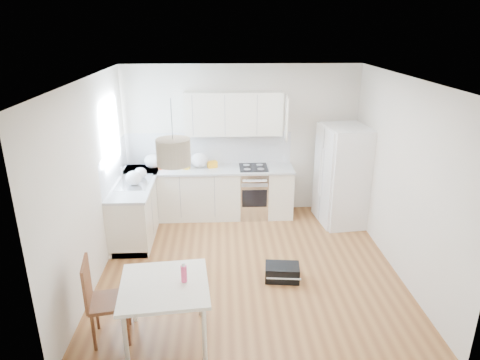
% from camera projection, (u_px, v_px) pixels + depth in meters
% --- Properties ---
extents(floor, '(4.20, 4.20, 0.00)m').
position_uv_depth(floor, '(249.00, 266.00, 6.26)').
color(floor, brown).
rests_on(floor, ground).
extents(ceiling, '(4.20, 4.20, 0.00)m').
position_uv_depth(ceiling, '(250.00, 79.00, 5.33)').
color(ceiling, white).
rests_on(ceiling, wall_back).
extents(wall_back, '(4.20, 0.00, 4.20)m').
position_uv_depth(wall_back, '(242.00, 140.00, 7.76)').
color(wall_back, silver).
rests_on(wall_back, floor).
extents(wall_left, '(0.00, 4.20, 4.20)m').
position_uv_depth(wall_left, '(92.00, 183.00, 5.70)').
color(wall_left, silver).
rests_on(wall_left, floor).
extents(wall_right, '(0.00, 4.20, 4.20)m').
position_uv_depth(wall_right, '(401.00, 178.00, 5.89)').
color(wall_right, silver).
rests_on(wall_right, floor).
extents(window_glassblock, '(0.02, 1.00, 1.00)m').
position_uv_depth(window_glassblock, '(111.00, 133.00, 6.64)').
color(window_glassblock, '#BFE0F9').
rests_on(window_glassblock, wall_left).
extents(cabinets_back, '(3.00, 0.60, 0.88)m').
position_uv_depth(cabinets_back, '(209.00, 193.00, 7.77)').
color(cabinets_back, white).
rests_on(cabinets_back, floor).
extents(cabinets_left, '(0.60, 1.80, 0.88)m').
position_uv_depth(cabinets_left, '(137.00, 208.00, 7.16)').
color(cabinets_left, white).
rests_on(cabinets_left, floor).
extents(counter_back, '(3.02, 0.64, 0.04)m').
position_uv_depth(counter_back, '(209.00, 169.00, 7.61)').
color(counter_back, '#B0B2B5').
rests_on(counter_back, cabinets_back).
extents(counter_left, '(0.64, 1.82, 0.04)m').
position_uv_depth(counter_left, '(135.00, 182.00, 7.00)').
color(counter_left, '#B0B2B5').
rests_on(counter_left, cabinets_left).
extents(backsplash_back, '(3.00, 0.01, 0.58)m').
position_uv_depth(backsplash_back, '(209.00, 148.00, 7.78)').
color(backsplash_back, white).
rests_on(backsplash_back, wall_back).
extents(backsplash_left, '(0.01, 1.80, 0.58)m').
position_uv_depth(backsplash_left, '(115.00, 165.00, 6.88)').
color(backsplash_left, white).
rests_on(backsplash_left, wall_left).
extents(upper_cabinets, '(1.70, 0.32, 0.75)m').
position_uv_depth(upper_cabinets, '(233.00, 113.00, 7.43)').
color(upper_cabinets, white).
rests_on(upper_cabinets, wall_back).
extents(range_oven, '(0.50, 0.61, 0.88)m').
position_uv_depth(range_oven, '(253.00, 193.00, 7.81)').
color(range_oven, silver).
rests_on(range_oven, floor).
extents(sink, '(0.50, 0.80, 0.16)m').
position_uv_depth(sink, '(134.00, 182.00, 6.95)').
color(sink, silver).
rests_on(sink, counter_left).
extents(refrigerator, '(0.93, 0.96, 1.74)m').
position_uv_depth(refrigerator, '(344.00, 176.00, 7.40)').
color(refrigerator, white).
rests_on(refrigerator, floor).
extents(dining_table, '(1.02, 1.02, 0.74)m').
position_uv_depth(dining_table, '(165.00, 290.00, 4.58)').
color(dining_table, beige).
rests_on(dining_table, floor).
extents(dining_chair, '(0.48, 0.48, 1.00)m').
position_uv_depth(dining_chair, '(109.00, 300.00, 4.69)').
color(dining_chair, '#512818').
rests_on(dining_chair, floor).
extents(drink_bottle, '(0.09, 0.09, 0.23)m').
position_uv_depth(drink_bottle, '(184.00, 272.00, 4.56)').
color(drink_bottle, '#E33F70').
rests_on(drink_bottle, dining_table).
extents(gym_bag, '(0.50, 0.35, 0.22)m').
position_uv_depth(gym_bag, '(282.00, 272.00, 5.91)').
color(gym_bag, black).
rests_on(gym_bag, floor).
extents(pendant_lamp, '(0.42, 0.42, 0.26)m').
position_uv_depth(pendant_lamp, '(173.00, 152.00, 4.12)').
color(pendant_lamp, '#BBA78F').
rests_on(pendant_lamp, ceiling).
extents(grocery_bag_a, '(0.29, 0.24, 0.26)m').
position_uv_depth(grocery_bag_a, '(152.00, 161.00, 7.58)').
color(grocery_bag_a, silver).
rests_on(grocery_bag_a, counter_back).
extents(grocery_bag_b, '(0.23, 0.19, 0.21)m').
position_uv_depth(grocery_bag_b, '(174.00, 163.00, 7.57)').
color(grocery_bag_b, silver).
rests_on(grocery_bag_b, counter_back).
extents(grocery_bag_c, '(0.30, 0.26, 0.27)m').
position_uv_depth(grocery_bag_c, '(200.00, 160.00, 7.60)').
color(grocery_bag_c, silver).
rests_on(grocery_bag_c, counter_back).
extents(grocery_bag_d, '(0.21, 0.17, 0.18)m').
position_uv_depth(grocery_bag_d, '(140.00, 173.00, 7.09)').
color(grocery_bag_d, silver).
rests_on(grocery_bag_d, counter_back).
extents(grocery_bag_e, '(0.26, 0.22, 0.23)m').
position_uv_depth(grocery_bag_e, '(134.00, 178.00, 6.78)').
color(grocery_bag_e, silver).
rests_on(grocery_bag_e, counter_left).
extents(snack_orange, '(0.19, 0.16, 0.12)m').
position_uv_depth(snack_orange, '(212.00, 164.00, 7.63)').
color(snack_orange, '#FDA516').
rests_on(snack_orange, counter_back).
extents(snack_yellow, '(0.16, 0.14, 0.10)m').
position_uv_depth(snack_yellow, '(186.00, 166.00, 7.56)').
color(snack_yellow, gold).
rests_on(snack_yellow, counter_back).
extents(snack_red, '(0.19, 0.16, 0.11)m').
position_uv_depth(snack_red, '(163.00, 166.00, 7.58)').
color(snack_red, '#DD491B').
rests_on(snack_red, counter_back).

